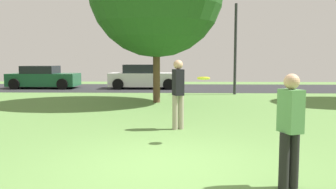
% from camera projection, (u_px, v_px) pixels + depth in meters
% --- Properties ---
extents(ground_plane, '(44.00, 44.00, 0.00)m').
position_uv_depth(ground_plane, '(161.00, 165.00, 6.06)').
color(ground_plane, '#5B8442').
extents(road_strip, '(44.00, 6.40, 0.01)m').
position_uv_depth(road_strip, '(174.00, 88.00, 21.97)').
color(road_strip, '#28282B').
rests_on(road_strip, ground_plane).
extents(person_thrower, '(0.32, 0.38, 1.60)m').
position_uv_depth(person_thrower, '(290.00, 126.00, 4.90)').
color(person_thrower, black).
rests_on(person_thrower, ground_plane).
extents(person_catcher, '(0.32, 0.38, 1.77)m').
position_uv_depth(person_catcher, '(178.00, 91.00, 9.06)').
color(person_catcher, gray).
rests_on(person_catcher, ground_plane).
extents(frisbee_disc, '(0.30, 0.29, 0.08)m').
position_uv_depth(frisbee_disc, '(204.00, 78.00, 7.56)').
color(frisbee_disc, yellow).
extents(parked_car_green, '(4.05, 2.07, 1.36)m').
position_uv_depth(parked_car_green, '(43.00, 78.00, 21.77)').
color(parked_car_green, '#195633').
rests_on(parked_car_green, ground_plane).
extents(parked_car_white, '(4.18, 1.99, 1.44)m').
position_uv_depth(parked_car_white, '(144.00, 77.00, 21.58)').
color(parked_car_white, white).
rests_on(parked_car_white, ground_plane).
extents(street_lamp_post, '(0.14, 0.14, 4.50)m').
position_uv_depth(street_lamp_post, '(235.00, 49.00, 17.87)').
color(street_lamp_post, '#2D2D33').
rests_on(street_lamp_post, ground_plane).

